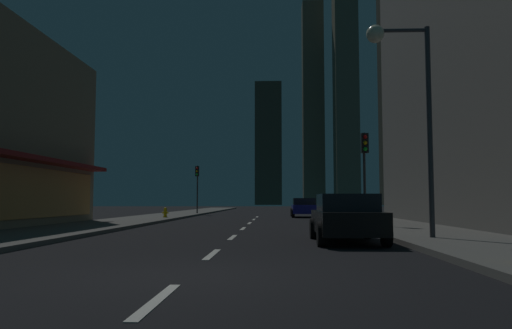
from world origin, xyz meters
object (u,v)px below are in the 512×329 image
(fire_hydrant_far_left, at_px, (165,213))
(traffic_light_near_right, at_px, (365,158))
(car_parked_far, at_px, (304,207))
(car_parked_near, at_px, (346,218))
(traffic_light_far_left, at_px, (197,179))
(street_lamp_right, at_px, (401,77))

(fire_hydrant_far_left, xyz_separation_m, traffic_light_near_right, (11.40, -10.00, 2.74))
(car_parked_far, height_order, fire_hydrant_far_left, car_parked_far)
(fire_hydrant_far_left, relative_size, traffic_light_near_right, 0.16)
(car_parked_near, xyz_separation_m, car_parked_far, (0.00, 22.35, 0.00))
(traffic_light_far_left, bearing_deg, car_parked_near, -71.79)
(car_parked_near, distance_m, car_parked_far, 22.35)
(traffic_light_near_right, bearing_deg, fire_hydrant_far_left, 138.75)
(car_parked_far, bearing_deg, traffic_light_near_right, -82.82)
(fire_hydrant_far_left, xyz_separation_m, street_lamp_right, (11.28, -17.08, 4.61))
(car_parked_far, distance_m, street_lamp_right, 22.65)
(fire_hydrant_far_left, height_order, street_lamp_right, street_lamp_right)
(street_lamp_right, bearing_deg, traffic_light_far_left, 111.60)
(fire_hydrant_far_left, bearing_deg, car_parked_far, 28.18)
(car_parked_near, relative_size, fire_hydrant_far_left, 6.48)
(fire_hydrant_far_left, height_order, traffic_light_far_left, traffic_light_far_left)
(car_parked_far, bearing_deg, car_parked_near, -90.00)
(car_parked_near, relative_size, car_parked_far, 1.00)
(traffic_light_near_right, height_order, street_lamp_right, street_lamp_right)
(car_parked_near, height_order, street_lamp_right, street_lamp_right)
(car_parked_far, distance_m, traffic_light_far_left, 10.82)
(traffic_light_far_left, xyz_separation_m, street_lamp_right, (10.88, -27.48, 1.87))
(traffic_light_far_left, bearing_deg, traffic_light_near_right, -61.66)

